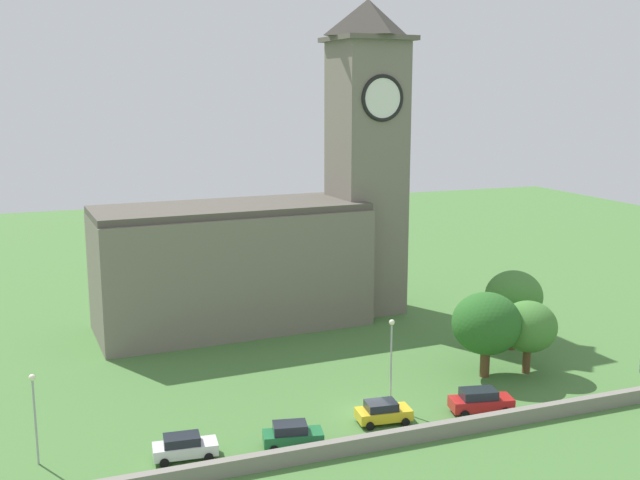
# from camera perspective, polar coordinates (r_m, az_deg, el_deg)

# --- Properties ---
(ground_plane) EXTENTS (200.00, 200.00, 0.00)m
(ground_plane) POSITION_cam_1_polar(r_m,az_deg,el_deg) (72.07, -1.18, -8.42)
(ground_plane) COLOR #477538
(church) EXTENTS (33.72, 12.37, 33.70)m
(church) POSITION_cam_1_polar(r_m,az_deg,el_deg) (79.43, -3.53, 0.59)
(church) COLOR slate
(church) RESTS_ON ground
(quay_barrier) EXTENTS (52.39, 0.70, 1.11)m
(quay_barrier) POSITION_cam_1_polar(r_m,az_deg,el_deg) (54.47, 6.28, -14.54)
(quay_barrier) COLOR gray
(quay_barrier) RESTS_ON ground
(car_white) EXTENTS (4.40, 2.33, 1.67)m
(car_white) POSITION_cam_1_polar(r_m,az_deg,el_deg) (52.91, -10.21, -15.12)
(car_white) COLOR silver
(car_white) RESTS_ON ground
(car_green) EXTENTS (4.36, 2.66, 1.80)m
(car_green) POSITION_cam_1_polar(r_m,az_deg,el_deg) (53.57, -2.12, -14.52)
(car_green) COLOR #1E6B38
(car_green) RESTS_ON ground
(car_yellow) EXTENTS (4.19, 2.54, 1.67)m
(car_yellow) POSITION_cam_1_polar(r_m,az_deg,el_deg) (57.39, 4.78, -12.81)
(car_yellow) COLOR gold
(car_yellow) RESTS_ON ground
(car_red) EXTENTS (5.03, 2.91, 1.89)m
(car_red) POSITION_cam_1_polar(r_m,az_deg,el_deg) (60.04, 12.02, -11.80)
(car_red) COLOR red
(car_red) RESTS_ON ground
(streetlamp_west_end) EXTENTS (0.44, 0.44, 6.24)m
(streetlamp_west_end) POSITION_cam_1_polar(r_m,az_deg,el_deg) (53.33, -20.78, -11.48)
(streetlamp_west_end) COLOR #9EA0A5
(streetlamp_west_end) RESTS_ON ground
(streetlamp_west_mid) EXTENTS (0.44, 0.44, 7.20)m
(streetlamp_west_mid) POSITION_cam_1_polar(r_m,az_deg,el_deg) (58.30, 5.41, -8.26)
(streetlamp_west_mid) COLOR #9EA0A5
(streetlamp_west_mid) RESTS_ON ground
(tree_riverside_west) EXTENTS (5.37, 5.37, 7.66)m
(tree_riverside_west) POSITION_cam_1_polar(r_m,az_deg,el_deg) (73.48, 14.43, -4.16)
(tree_riverside_west) COLOR brown
(tree_riverside_west) RESTS_ON ground
(tree_riverside_east) EXTENTS (5.91, 5.91, 7.42)m
(tree_riverside_east) POSITION_cam_1_polar(r_m,az_deg,el_deg) (66.09, 12.46, -6.19)
(tree_riverside_east) COLOR brown
(tree_riverside_east) RESTS_ON ground
(tree_by_tower) EXTENTS (4.93, 4.93, 6.44)m
(tree_by_tower) POSITION_cam_1_polar(r_m,az_deg,el_deg) (67.96, 15.46, -6.33)
(tree_by_tower) COLOR brown
(tree_by_tower) RESTS_ON ground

